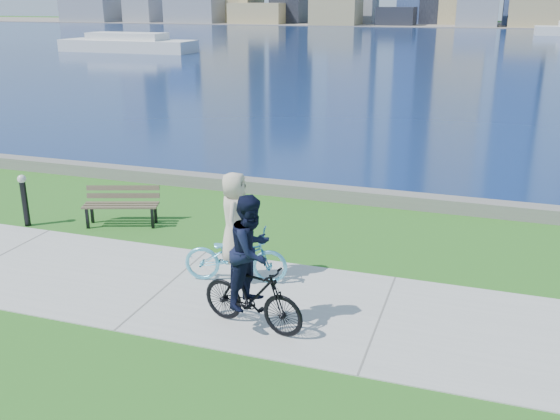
# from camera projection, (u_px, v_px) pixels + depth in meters

# --- Properties ---
(ground) EXTENTS (320.00, 320.00, 0.00)m
(ground) POSITION_uv_depth(u_px,v_px,m) (167.00, 287.00, 11.66)
(ground) COLOR #215E18
(ground) RESTS_ON ground
(concrete_path) EXTENTS (80.00, 3.50, 0.02)m
(concrete_path) POSITION_uv_depth(u_px,v_px,m) (167.00, 286.00, 11.66)
(concrete_path) COLOR #A7A8A2
(concrete_path) RESTS_ON ground
(seawall) EXTENTS (90.00, 0.50, 0.35)m
(seawall) POSITION_uv_depth(u_px,v_px,m) (275.00, 188.00, 17.17)
(seawall) COLOR slate
(seawall) RESTS_ON ground
(bay_water) EXTENTS (320.00, 131.00, 0.01)m
(bay_water) POSITION_uv_depth(u_px,v_px,m) (450.00, 43.00, 76.27)
(bay_water) COLOR #0B1F4B
(bay_water) RESTS_ON ground
(far_shore) EXTENTS (320.00, 30.00, 0.12)m
(far_shore) POSITION_uv_depth(u_px,v_px,m) (471.00, 25.00, 128.30)
(far_shore) COLOR slate
(far_shore) RESTS_ON ground
(ferry_near) EXTENTS (13.93, 3.98, 1.89)m
(ferry_near) POSITION_uv_depth(u_px,v_px,m) (128.00, 44.00, 63.00)
(ferry_near) COLOR silver
(ferry_near) RESTS_ON ground
(park_bench) EXTENTS (1.84, 1.13, 0.90)m
(park_bench) POSITION_uv_depth(u_px,v_px,m) (122.00, 202.00, 14.73)
(park_bench) COLOR black
(park_bench) RESTS_ON ground
(bollard_lamp) EXTENTS (0.20, 0.20, 1.25)m
(bollard_lamp) POSITION_uv_depth(u_px,v_px,m) (24.00, 197.00, 14.57)
(bollard_lamp) COLOR black
(bollard_lamp) RESTS_ON ground
(cyclist_woman) EXTENTS (1.07, 2.06, 2.14)m
(cyclist_woman) POSITION_uv_depth(u_px,v_px,m) (235.00, 242.00, 11.60)
(cyclist_woman) COLOR #5BBCDD
(cyclist_woman) RESTS_ON ground
(cyclist_man) EXTENTS (0.90, 1.93, 2.26)m
(cyclist_man) POSITION_uv_depth(u_px,v_px,m) (252.00, 274.00, 9.88)
(cyclist_man) COLOR black
(cyclist_man) RESTS_ON ground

